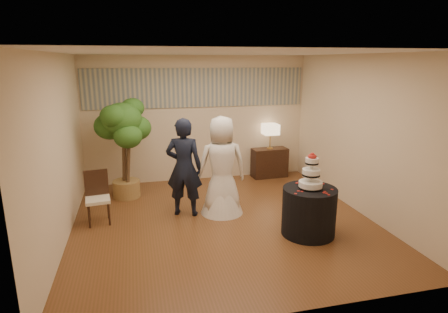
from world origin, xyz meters
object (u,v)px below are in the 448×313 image
object	(u,v)px
groom	(184,167)
cake_table	(309,211)
wedding_cake	(311,171)
console	(269,163)
bride	(222,166)
ficus_tree	(124,149)
table_lamp	(270,136)
side_chair	(98,198)

from	to	relation	value
groom	cake_table	bearing A→B (deg)	164.36
groom	wedding_cake	bearing A→B (deg)	164.36
groom	console	size ratio (longest dim) A/B	2.12
bride	ficus_tree	xyz separation A→B (m)	(-1.69, 1.23, 0.12)
table_lamp	console	bearing A→B (deg)	0.00
ficus_tree	wedding_cake	bearing A→B (deg)	-40.35
groom	bride	size ratio (longest dim) A/B	0.99
console	table_lamp	size ratio (longest dim) A/B	1.42
bride	side_chair	xyz separation A→B (m)	(-2.13, 0.05, -0.44)
groom	table_lamp	bearing A→B (deg)	-122.69
ficus_tree	bride	bearing A→B (deg)	-36.07
table_lamp	side_chair	xyz separation A→B (m)	(-3.72, -1.80, -0.53)
groom	cake_table	size ratio (longest dim) A/B	2.08
side_chair	wedding_cake	bearing A→B (deg)	-26.61
groom	wedding_cake	size ratio (longest dim) A/B	3.05
cake_table	wedding_cake	bearing A→B (deg)	0.00
cake_table	side_chair	distance (m)	3.48
table_lamp	side_chair	distance (m)	4.17
groom	cake_table	distance (m)	2.24
cake_table	table_lamp	world-z (taller)	table_lamp
bride	console	size ratio (longest dim) A/B	2.15
cake_table	ficus_tree	xyz separation A→B (m)	(-2.82, 2.40, 0.62)
console	side_chair	size ratio (longest dim) A/B	0.92
cake_table	console	bearing A→B (deg)	81.35
groom	side_chair	distance (m)	1.53
console	groom	bearing A→B (deg)	-144.64
side_chair	cake_table	bearing A→B (deg)	-26.61
groom	ficus_tree	bearing A→B (deg)	-28.87
cake_table	bride	bearing A→B (deg)	134.16
cake_table	console	distance (m)	3.05
console	table_lamp	world-z (taller)	table_lamp
groom	table_lamp	xyz separation A→B (m)	(2.25, 1.76, 0.10)
ficus_tree	side_chair	size ratio (longest dim) A/B	2.25
cake_table	side_chair	size ratio (longest dim) A/B	0.94
cake_table	console	world-z (taller)	cake_table
bride	console	bearing A→B (deg)	-129.08
console	table_lamp	xyz separation A→B (m)	(-0.00, 0.00, 0.63)
cake_table	table_lamp	bearing A→B (deg)	81.35
groom	ficus_tree	world-z (taller)	ficus_tree
groom	bride	bearing A→B (deg)	-167.87
ficus_tree	side_chair	bearing A→B (deg)	-110.52
bride	cake_table	distance (m)	1.70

